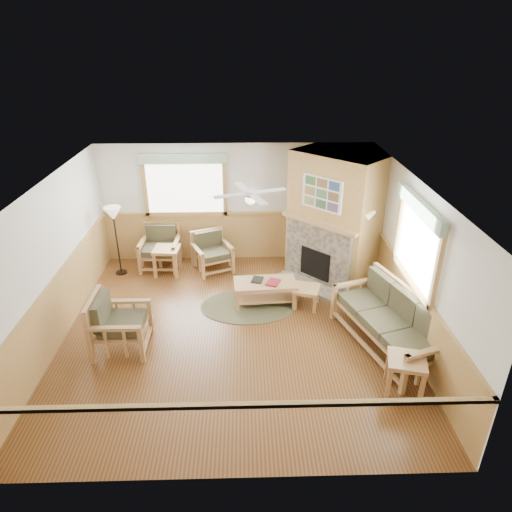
{
  "coord_description": "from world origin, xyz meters",
  "views": [
    {
      "loc": [
        0.19,
        -6.74,
        4.81
      ],
      "look_at": [
        0.4,
        0.7,
        1.15
      ],
      "focal_mm": 32.0,
      "sensor_mm": 36.0,
      "label": 1
    }
  ],
  "objects_px": {
    "armchair_back_left": "(160,248)",
    "end_table_chairs": "(168,261)",
    "armchair_left": "(121,323)",
    "coffee_table": "(265,293)",
    "end_table_sofa": "(404,375)",
    "sofa": "(388,321)",
    "floor_lamp_right": "(360,252)",
    "armchair_back_right": "(212,252)",
    "floor_lamp_left": "(117,241)",
    "footstool": "(306,297)"
  },
  "relations": [
    {
      "from": "armchair_left",
      "to": "end_table_chairs",
      "type": "bearing_deg",
      "value": -8.11
    },
    {
      "from": "coffee_table",
      "to": "floor_lamp_left",
      "type": "bearing_deg",
      "value": 152.98
    },
    {
      "from": "armchair_left",
      "to": "footstool",
      "type": "xyz_separation_m",
      "value": [
        3.25,
        1.19,
        -0.28
      ]
    },
    {
      "from": "sofa",
      "to": "floor_lamp_left",
      "type": "bearing_deg",
      "value": -136.83
    },
    {
      "from": "end_table_chairs",
      "to": "armchair_back_left",
      "type": "bearing_deg",
      "value": 123.25
    },
    {
      "from": "coffee_table",
      "to": "floor_lamp_left",
      "type": "relative_size",
      "value": 0.77
    },
    {
      "from": "floor_lamp_right",
      "to": "floor_lamp_left",
      "type": "bearing_deg",
      "value": 170.05
    },
    {
      "from": "end_table_chairs",
      "to": "floor_lamp_right",
      "type": "bearing_deg",
      "value": -12.04
    },
    {
      "from": "footstool",
      "to": "floor_lamp_right",
      "type": "bearing_deg",
      "value": 27.7
    },
    {
      "from": "sofa",
      "to": "footstool",
      "type": "xyz_separation_m",
      "value": [
        -1.18,
        1.3,
        -0.3
      ]
    },
    {
      "from": "armchair_back_left",
      "to": "end_table_chairs",
      "type": "xyz_separation_m",
      "value": [
        0.2,
        -0.31,
        -0.16
      ]
    },
    {
      "from": "armchair_back_left",
      "to": "end_table_sofa",
      "type": "distance_m",
      "value": 5.91
    },
    {
      "from": "armchair_back_left",
      "to": "coffee_table",
      "type": "distance_m",
      "value": 2.82
    },
    {
      "from": "armchair_back_left",
      "to": "end_table_sofa",
      "type": "relative_size",
      "value": 1.55
    },
    {
      "from": "armchair_left",
      "to": "footstool",
      "type": "height_order",
      "value": "armchair_left"
    },
    {
      "from": "sofa",
      "to": "armchair_left",
      "type": "xyz_separation_m",
      "value": [
        -4.43,
        0.1,
        -0.01
      ]
    },
    {
      "from": "coffee_table",
      "to": "floor_lamp_left",
      "type": "height_order",
      "value": "floor_lamp_left"
    },
    {
      "from": "floor_lamp_right",
      "to": "armchair_left",
      "type": "bearing_deg",
      "value": -157.79
    },
    {
      "from": "end_table_sofa",
      "to": "floor_lamp_left",
      "type": "height_order",
      "value": "floor_lamp_left"
    },
    {
      "from": "armchair_back_right",
      "to": "coffee_table",
      "type": "distance_m",
      "value": 1.84
    },
    {
      "from": "sofa",
      "to": "footstool",
      "type": "bearing_deg",
      "value": -156.0
    },
    {
      "from": "armchair_back_left",
      "to": "end_table_chairs",
      "type": "bearing_deg",
      "value": -54.4
    },
    {
      "from": "end_table_chairs",
      "to": "sofa",
      "type": "bearing_deg",
      "value": -34.11
    },
    {
      "from": "armchair_left",
      "to": "floor_lamp_left",
      "type": "height_order",
      "value": "floor_lamp_left"
    },
    {
      "from": "sofa",
      "to": "armchair_back_left",
      "type": "xyz_separation_m",
      "value": [
        -4.26,
        3.06,
        -0.04
      ]
    },
    {
      "from": "sofa",
      "to": "floor_lamp_right",
      "type": "distance_m",
      "value": 1.93
    },
    {
      "from": "sofa",
      "to": "floor_lamp_right",
      "type": "xyz_separation_m",
      "value": [
        -0.05,
        1.89,
        0.37
      ]
    },
    {
      "from": "armchair_back_right",
      "to": "footstool",
      "type": "xyz_separation_m",
      "value": [
        1.89,
        -1.59,
        -0.22
      ]
    },
    {
      "from": "footstool",
      "to": "floor_lamp_right",
      "type": "xyz_separation_m",
      "value": [
        1.13,
        0.59,
        0.67
      ]
    },
    {
      "from": "end_table_chairs",
      "to": "end_table_sofa",
      "type": "distance_m",
      "value": 5.55
    },
    {
      "from": "armchair_back_right",
      "to": "floor_lamp_left",
      "type": "bearing_deg",
      "value": 159.55
    },
    {
      "from": "end_table_chairs",
      "to": "floor_lamp_left",
      "type": "height_order",
      "value": "floor_lamp_left"
    },
    {
      "from": "armchair_back_right",
      "to": "floor_lamp_right",
      "type": "xyz_separation_m",
      "value": [
        3.02,
        -1.0,
        0.45
      ]
    },
    {
      "from": "coffee_table",
      "to": "armchair_back_left",
      "type": "bearing_deg",
      "value": 140.85
    },
    {
      "from": "end_table_sofa",
      "to": "floor_lamp_right",
      "type": "bearing_deg",
      "value": 90.16
    },
    {
      "from": "armchair_back_left",
      "to": "armchair_left",
      "type": "height_order",
      "value": "armchair_left"
    },
    {
      "from": "sofa",
      "to": "footstool",
      "type": "height_order",
      "value": "sofa"
    },
    {
      "from": "sofa",
      "to": "footstool",
      "type": "relative_size",
      "value": 4.61
    },
    {
      "from": "armchair_back_left",
      "to": "end_table_chairs",
      "type": "height_order",
      "value": "armchair_back_left"
    },
    {
      "from": "floor_lamp_left",
      "to": "armchair_left",
      "type": "bearing_deg",
      "value": -75.83
    },
    {
      "from": "floor_lamp_left",
      "to": "floor_lamp_right",
      "type": "distance_m",
      "value": 5.13
    },
    {
      "from": "floor_lamp_left",
      "to": "coffee_table",
      "type": "bearing_deg",
      "value": -23.27
    },
    {
      "from": "armchair_back_right",
      "to": "end_table_sofa",
      "type": "distance_m",
      "value": 5.0
    },
    {
      "from": "footstool",
      "to": "sofa",
      "type": "bearing_deg",
      "value": -47.74
    },
    {
      "from": "armchair_left",
      "to": "coffee_table",
      "type": "bearing_deg",
      "value": -61.74
    },
    {
      "from": "footstool",
      "to": "armchair_back_left",
      "type": "bearing_deg",
      "value": 150.26
    },
    {
      "from": "armchair_back_left",
      "to": "end_table_sofa",
      "type": "height_order",
      "value": "armchair_back_left"
    },
    {
      "from": "sofa",
      "to": "coffee_table",
      "type": "distance_m",
      "value": 2.45
    },
    {
      "from": "armchair_back_left",
      "to": "end_table_chairs",
      "type": "distance_m",
      "value": 0.41
    },
    {
      "from": "sofa",
      "to": "end_table_chairs",
      "type": "relative_size",
      "value": 3.59
    }
  ]
}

